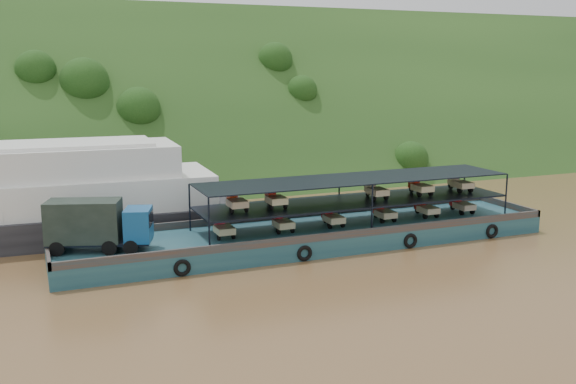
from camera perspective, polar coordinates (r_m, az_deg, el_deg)
name	(u,v)px	position (r m, az deg, el deg)	size (l,w,h in m)	color
ground	(329,241)	(46.62, 3.69, -4.34)	(160.00, 160.00, 0.00)	brown
hillside	(202,169)	(79.84, -7.68, 2.06)	(140.00, 28.00, 28.00)	#193413
cargo_barge	(297,231)	(44.86, 0.85, -3.50)	(35.09, 7.18, 4.54)	#153A4A
passenger_ferry	(6,200)	(50.06, -23.80, -0.64)	(34.86, 10.00, 6.99)	black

